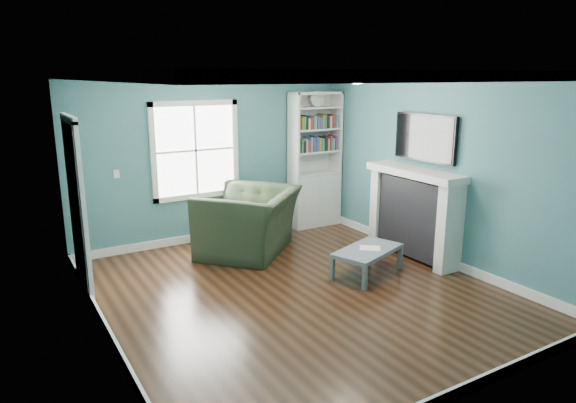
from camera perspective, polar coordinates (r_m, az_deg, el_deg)
floor at (r=6.36m, az=1.10°, el=-9.95°), size 5.00×5.00×0.00m
room_walls at (r=5.90m, az=1.17°, el=4.24°), size 5.00×5.00×5.00m
trim at (r=5.97m, az=1.15°, el=0.98°), size 4.50×5.00×2.60m
window at (r=8.00m, az=-10.23°, el=5.62°), size 1.40×0.06×1.50m
bookshelf at (r=8.87m, az=2.96°, el=3.16°), size 0.90×0.35×2.31m
fireplace at (r=7.54m, az=13.83°, el=-1.40°), size 0.44×1.58×1.30m
tv at (r=7.42m, az=14.99°, el=6.87°), size 0.06×1.10×0.65m
door at (r=6.56m, az=-22.45°, el=-0.37°), size 0.12×0.98×2.17m
ceiling_fixture at (r=6.42m, az=7.74°, el=13.58°), size 0.38×0.38×0.15m
light_switch at (r=7.71m, az=-18.51°, el=2.92°), size 0.08×0.01×0.12m
recliner at (r=7.54m, az=-4.38°, el=-1.09°), size 1.69×1.66×1.25m
coffee_table at (r=6.84m, az=8.83°, el=-5.57°), size 1.10×0.84×0.36m
paper_sheet at (r=6.85m, az=9.09°, el=-5.13°), size 0.34×0.33×0.00m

